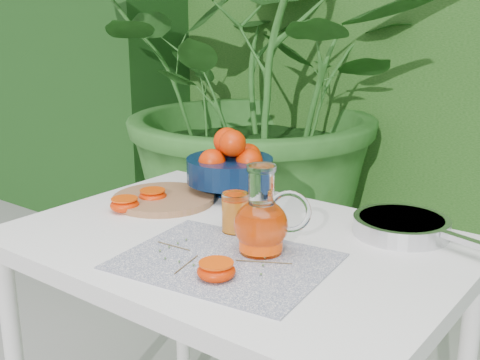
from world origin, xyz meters
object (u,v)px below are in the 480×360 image
Objects in this scene: white_table at (235,271)px; fruit_bowl at (231,164)px; juice_pitcher at (262,223)px; cutting_board at (164,199)px; saute_pan at (402,225)px.

fruit_bowl reaches higher than white_table.
juice_pitcher is (0.10, -0.04, 0.15)m from white_table.
saute_pan reaches higher than cutting_board.
fruit_bowl is at bearing 129.40° from white_table.
cutting_board is (-0.31, 0.09, 0.09)m from white_table.
fruit_bowl reaches higher than saute_pan.
saute_pan is at bearing 14.55° from cutting_board.
saute_pan is (0.50, -0.01, -0.06)m from fruit_bowl.
white_table is 0.39m from saute_pan.
white_table is 3.36× the size of fruit_bowl.
white_table is 3.73× the size of cutting_board.
cutting_board is at bearing 162.79° from juice_pitcher.
saute_pan is at bearing -0.93° from fruit_bowl.
white_table is 0.18m from juice_pitcher.
fruit_bowl is 0.42m from juice_pitcher.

